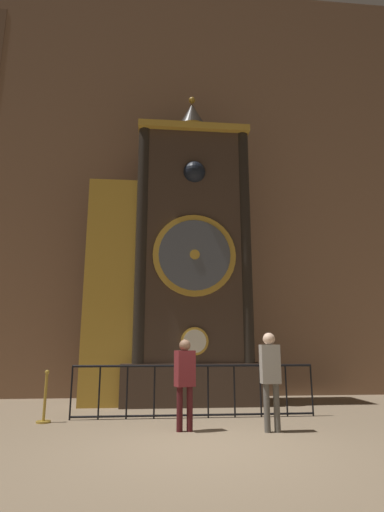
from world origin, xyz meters
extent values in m
plane|color=#847056|center=(0.00, 0.00, 0.00)|extent=(28.00, 28.00, 0.00)
cube|color=#846047|center=(0.00, 6.16, 7.26)|extent=(24.00, 0.30, 14.53)
cube|color=#423328|center=(0.28, 4.62, 0.52)|extent=(3.68, 1.61, 1.04)
cube|color=#423328|center=(0.28, 4.62, 4.36)|extent=(2.94, 1.40, 6.64)
cube|color=gold|center=(0.28, 4.52, 7.58)|extent=(3.18, 1.54, 0.20)
cylinder|color=gold|center=(0.28, 3.89, 1.59)|extent=(0.70, 0.05, 0.70)
cylinder|color=silver|center=(0.28, 3.86, 1.59)|extent=(0.58, 0.03, 0.58)
cylinder|color=gold|center=(0.28, 3.89, 3.83)|extent=(2.22, 0.07, 2.22)
cylinder|color=#4C515B|center=(0.28, 3.85, 3.83)|extent=(1.91, 0.04, 1.91)
cylinder|color=gold|center=(0.28, 3.83, 3.83)|extent=(0.27, 0.03, 0.27)
cube|color=black|center=(0.28, 4.41, 6.22)|extent=(0.79, 0.42, 0.79)
sphere|color=black|center=(0.28, 3.97, 6.22)|extent=(0.63, 0.63, 0.63)
cylinder|color=black|center=(-1.13, 4.02, 4.36)|extent=(0.33, 0.33, 6.64)
cylinder|color=black|center=(1.68, 4.02, 4.36)|extent=(0.33, 0.33, 6.64)
cylinder|color=gold|center=(0.28, 4.62, 7.83)|extent=(0.92, 0.92, 0.30)
cone|color=black|center=(0.28, 4.62, 8.40)|extent=(0.88, 0.88, 0.84)
sphere|color=gold|center=(0.28, 4.62, 8.93)|extent=(0.20, 0.20, 0.20)
cube|color=#4C3828|center=(-1.90, 4.67, 2.97)|extent=(1.32, 1.19, 5.95)
cube|color=gold|center=(-1.90, 4.06, 2.97)|extent=(1.38, 0.06, 5.95)
cylinder|color=black|center=(-2.43, 2.48, 0.54)|extent=(0.04, 0.04, 1.08)
cylinder|color=black|center=(-1.86, 2.48, 0.54)|extent=(0.04, 0.04, 1.08)
cylinder|color=black|center=(-1.29, 2.48, 0.54)|extent=(0.04, 0.04, 1.08)
cylinder|color=black|center=(-0.72, 2.48, 0.54)|extent=(0.04, 0.04, 1.08)
cylinder|color=black|center=(-0.15, 2.48, 0.54)|extent=(0.04, 0.04, 1.08)
cylinder|color=black|center=(0.42, 2.48, 0.54)|extent=(0.04, 0.04, 1.08)
cylinder|color=black|center=(0.99, 2.48, 0.54)|extent=(0.04, 0.04, 1.08)
cylinder|color=black|center=(1.56, 2.48, 0.54)|extent=(0.04, 0.04, 1.08)
cylinder|color=black|center=(2.13, 2.48, 0.54)|extent=(0.04, 0.04, 1.08)
cylinder|color=black|center=(2.70, 2.48, 0.54)|extent=(0.04, 0.04, 1.08)
cylinder|color=black|center=(0.13, 2.48, 1.06)|extent=(5.14, 0.05, 0.05)
cylinder|color=black|center=(0.13, 2.48, 0.06)|extent=(5.14, 0.04, 0.04)
cylinder|color=#461518|center=(-0.27, 1.16, 0.38)|extent=(0.11, 0.11, 0.76)
cylinder|color=#461518|center=(-0.09, 1.16, 0.38)|extent=(0.11, 0.11, 0.76)
cube|color=maroon|center=(-0.18, 1.16, 1.08)|extent=(0.39, 0.32, 0.63)
sphere|color=#8C664C|center=(-0.18, 1.16, 1.49)|extent=(0.21, 0.21, 0.21)
cylinder|color=#58554F|center=(1.27, 0.96, 0.41)|extent=(0.11, 0.11, 0.82)
cylinder|color=#58554F|center=(1.45, 0.96, 0.41)|extent=(0.11, 0.11, 0.82)
cube|color=gray|center=(1.36, 0.96, 1.16)|extent=(0.34, 0.22, 0.68)
sphere|color=beige|center=(1.36, 0.96, 1.60)|extent=(0.22, 0.22, 0.22)
cylinder|color=#B28E33|center=(-2.89, 2.25, 0.02)|extent=(0.28, 0.28, 0.04)
cylinder|color=#B28E33|center=(-2.89, 2.25, 0.46)|extent=(0.06, 0.06, 0.92)
sphere|color=#B28E33|center=(-2.89, 2.25, 0.96)|extent=(0.09, 0.09, 0.09)
camera|label=1|loc=(-0.75, -6.37, 1.49)|focal=28.00mm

